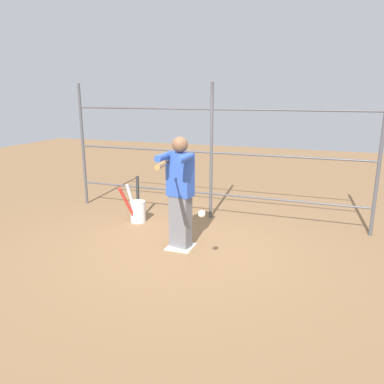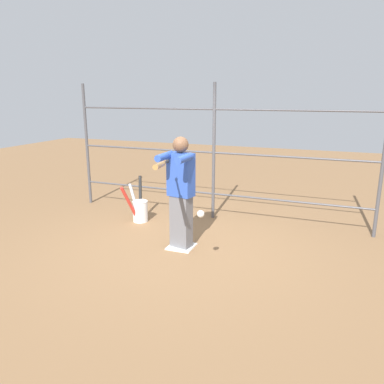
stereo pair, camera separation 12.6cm
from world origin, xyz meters
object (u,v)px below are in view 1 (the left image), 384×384
at_px(baseball_bat_swinging, 162,165).
at_px(softball_in_flight, 202,214).
at_px(bat_bucket, 137,209).
at_px(batter, 180,190).

distance_m(baseball_bat_swinging, softball_in_flight, 0.82).
relative_size(softball_in_flight, bat_bucket, 0.12).
distance_m(baseball_bat_swinging, bat_bucket, 2.66).
bearing_deg(batter, baseball_bat_swinging, 98.70).
height_order(batter, softball_in_flight, batter).
bearing_deg(bat_bucket, softball_in_flight, 138.00).
height_order(batter, baseball_bat_swinging, batter).
bearing_deg(baseball_bat_swinging, bat_bucket, -53.36).
distance_m(softball_in_flight, bat_bucket, 2.57).
bearing_deg(baseball_bat_swinging, batter, -81.30).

